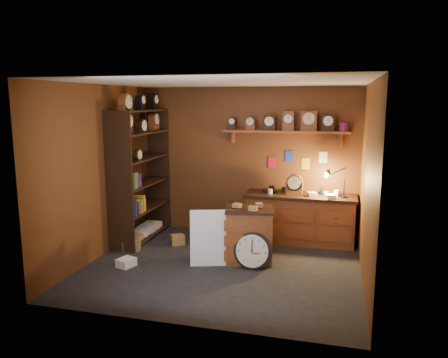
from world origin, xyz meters
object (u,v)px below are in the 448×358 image
shelving_unit (139,170)px  big_round_clock (252,251)px  workbench (300,216)px  low_cabinet (249,233)px

shelving_unit → big_round_clock: bearing=-22.9°
shelving_unit → workbench: 2.95m
big_round_clock → low_cabinet: bearing=110.0°
shelving_unit → low_cabinet: bearing=-16.6°
shelving_unit → big_round_clock: 2.62m
workbench → low_cabinet: (-0.68, -1.13, -0.02)m
shelving_unit → low_cabinet: (2.12, -0.63, -0.80)m
workbench → low_cabinet: size_ratio=2.07×
shelving_unit → workbench: (2.80, 0.49, -0.78)m
workbench → low_cabinet: workbench is taller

